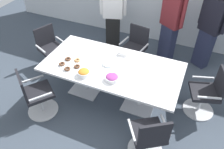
{
  "coord_description": "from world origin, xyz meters",
  "views": [
    {
      "loc": [
        1.21,
        -2.82,
        3.19
      ],
      "look_at": [
        0.0,
        0.0,
        0.55
      ],
      "focal_mm": 36.17,
      "sensor_mm": 36.0,
      "label": 1
    }
  ],
  "objects_px": {
    "office_chair_1": "(51,50)",
    "donut_platter": "(70,64)",
    "office_chair_4": "(207,95)",
    "napkin_pile": "(124,53)",
    "person_standing_2": "(210,27)",
    "conference_table": "(112,71)",
    "person_standing_1": "(171,22)",
    "snack_bowl_chips_orange": "(84,73)",
    "snack_bowl_candy_mix": "(112,78)",
    "office_chair_2": "(36,96)",
    "plate_stack": "(109,64)",
    "person_standing_0": "(113,14)",
    "office_chair_3": "(148,138)",
    "office_chair_0": "(135,50)"
  },
  "relations": [
    {
      "from": "office_chair_4",
      "to": "napkin_pile",
      "type": "relative_size",
      "value": 5.67
    },
    {
      "from": "person_standing_1",
      "to": "napkin_pile",
      "type": "bearing_deg",
      "value": 96.02
    },
    {
      "from": "conference_table",
      "to": "snack_bowl_candy_mix",
      "type": "height_order",
      "value": "snack_bowl_candy_mix"
    },
    {
      "from": "office_chair_1",
      "to": "napkin_pile",
      "type": "height_order",
      "value": "office_chair_1"
    },
    {
      "from": "office_chair_0",
      "to": "office_chair_4",
      "type": "distance_m",
      "value": 1.76
    },
    {
      "from": "conference_table",
      "to": "office_chair_1",
      "type": "relative_size",
      "value": 2.64
    },
    {
      "from": "conference_table",
      "to": "office_chair_4",
      "type": "relative_size",
      "value": 2.64
    },
    {
      "from": "office_chair_3",
      "to": "person_standing_1",
      "type": "distance_m",
      "value": 2.58
    },
    {
      "from": "office_chair_1",
      "to": "donut_platter",
      "type": "bearing_deg",
      "value": 78.72
    },
    {
      "from": "conference_table",
      "to": "napkin_pile",
      "type": "relative_size",
      "value": 14.96
    },
    {
      "from": "conference_table",
      "to": "plate_stack",
      "type": "relative_size",
      "value": 11.58
    },
    {
      "from": "person_standing_1",
      "to": "person_standing_2",
      "type": "relative_size",
      "value": 1.02
    },
    {
      "from": "person_standing_0",
      "to": "snack_bowl_candy_mix",
      "type": "distance_m",
      "value": 2.12
    },
    {
      "from": "person_standing_1",
      "to": "snack_bowl_chips_orange",
      "type": "bearing_deg",
      "value": 96.72
    },
    {
      "from": "plate_stack",
      "to": "office_chair_3",
      "type": "bearing_deg",
      "value": -41.87
    },
    {
      "from": "office_chair_2",
      "to": "office_chair_3",
      "type": "relative_size",
      "value": 1.0
    },
    {
      "from": "snack_bowl_candy_mix",
      "to": "snack_bowl_chips_orange",
      "type": "distance_m",
      "value": 0.47
    },
    {
      "from": "snack_bowl_chips_orange",
      "to": "napkin_pile",
      "type": "relative_size",
      "value": 1.28
    },
    {
      "from": "person_standing_2",
      "to": "napkin_pile",
      "type": "relative_size",
      "value": 11.26
    },
    {
      "from": "person_standing_0",
      "to": "napkin_pile",
      "type": "xyz_separation_m",
      "value": [
        0.73,
        -1.21,
        -0.09
      ]
    },
    {
      "from": "office_chair_4",
      "to": "donut_platter",
      "type": "height_order",
      "value": "office_chair_4"
    },
    {
      "from": "person_standing_0",
      "to": "napkin_pile",
      "type": "bearing_deg",
      "value": 104.31
    },
    {
      "from": "office_chair_0",
      "to": "napkin_pile",
      "type": "xyz_separation_m",
      "value": [
        0.0,
        -0.7,
        0.38
      ]
    },
    {
      "from": "office_chair_2",
      "to": "donut_platter",
      "type": "height_order",
      "value": "office_chair_2"
    },
    {
      "from": "office_chair_1",
      "to": "person_standing_0",
      "type": "distance_m",
      "value": 1.62
    },
    {
      "from": "person_standing_1",
      "to": "person_standing_2",
      "type": "height_order",
      "value": "person_standing_1"
    },
    {
      "from": "conference_table",
      "to": "office_chair_3",
      "type": "relative_size",
      "value": 2.64
    },
    {
      "from": "person_standing_2",
      "to": "napkin_pile",
      "type": "height_order",
      "value": "person_standing_2"
    },
    {
      "from": "plate_stack",
      "to": "napkin_pile",
      "type": "height_order",
      "value": "napkin_pile"
    },
    {
      "from": "office_chair_4",
      "to": "person_standing_2",
      "type": "bearing_deg",
      "value": -8.76
    },
    {
      "from": "donut_platter",
      "to": "napkin_pile",
      "type": "xyz_separation_m",
      "value": [
        0.74,
        0.66,
        0.02
      ]
    },
    {
      "from": "office_chair_4",
      "to": "person_standing_2",
      "type": "relative_size",
      "value": 0.5
    },
    {
      "from": "office_chair_4",
      "to": "donut_platter",
      "type": "xyz_separation_m",
      "value": [
        -2.31,
        -0.57,
        0.36
      ]
    },
    {
      "from": "person_standing_0",
      "to": "napkin_pile",
      "type": "relative_size",
      "value": 10.54
    },
    {
      "from": "office_chair_0",
      "to": "person_standing_1",
      "type": "relative_size",
      "value": 0.49
    },
    {
      "from": "donut_platter",
      "to": "office_chair_0",
      "type": "bearing_deg",
      "value": 61.75
    },
    {
      "from": "donut_platter",
      "to": "plate_stack",
      "type": "bearing_deg",
      "value": 23.99
    },
    {
      "from": "office_chair_0",
      "to": "snack_bowl_chips_orange",
      "type": "relative_size",
      "value": 4.42
    },
    {
      "from": "conference_table",
      "to": "office_chair_3",
      "type": "bearing_deg",
      "value": -43.51
    },
    {
      "from": "plate_stack",
      "to": "person_standing_0",
      "type": "bearing_deg",
      "value": 110.66
    },
    {
      "from": "office_chair_2",
      "to": "plate_stack",
      "type": "relative_size",
      "value": 4.39
    },
    {
      "from": "office_chair_1",
      "to": "napkin_pile",
      "type": "relative_size",
      "value": 5.67
    },
    {
      "from": "person_standing_2",
      "to": "office_chair_1",
      "type": "bearing_deg",
      "value": 55.93
    },
    {
      "from": "person_standing_1",
      "to": "office_chair_1",
      "type": "bearing_deg",
      "value": 60.85
    },
    {
      "from": "donut_platter",
      "to": "napkin_pile",
      "type": "distance_m",
      "value": 0.99
    },
    {
      "from": "person_standing_1",
      "to": "donut_platter",
      "type": "height_order",
      "value": "person_standing_1"
    },
    {
      "from": "snack_bowl_candy_mix",
      "to": "person_standing_2",
      "type": "bearing_deg",
      "value": 58.03
    },
    {
      "from": "office_chair_0",
      "to": "donut_platter",
      "type": "xyz_separation_m",
      "value": [
        -0.73,
        -1.36,
        0.36
      ]
    },
    {
      "from": "snack_bowl_candy_mix",
      "to": "office_chair_2",
      "type": "bearing_deg",
      "value": -155.91
    },
    {
      "from": "person_standing_2",
      "to": "office_chair_0",
      "type": "bearing_deg",
      "value": 55.98
    }
  ]
}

